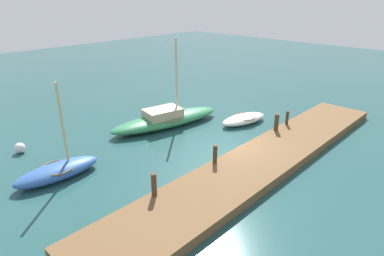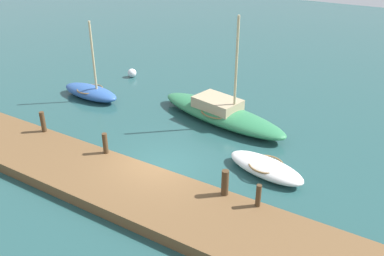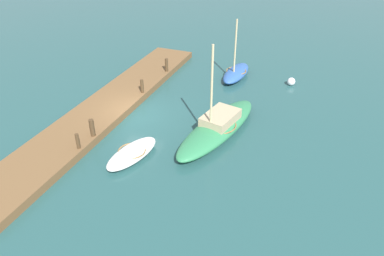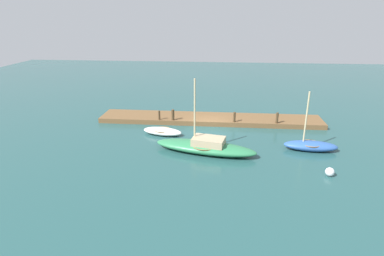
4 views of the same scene
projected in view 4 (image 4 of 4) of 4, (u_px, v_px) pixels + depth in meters
ground_plane at (209, 128)px, 28.31m from camera, size 84.00×84.00×0.00m
dock_platform at (210, 119)px, 30.15m from camera, size 20.90×3.16×0.45m
sailboat_green at (205, 146)px, 23.18m from camera, size 7.86×3.54×5.49m
rowboat_blue at (310, 145)px, 23.62m from camera, size 4.00×1.65×4.50m
rowboat_white at (162, 131)px, 26.73m from camera, size 3.63×2.06×0.59m
mooring_post_west at (277, 118)px, 28.12m from camera, size 0.22×0.22×0.98m
mooring_post_mid_west at (234, 117)px, 28.47m from camera, size 0.21×0.21×0.92m
mooring_post_mid_east at (173, 115)px, 28.96m from camera, size 0.26×0.26×0.99m
mooring_post_east at (159, 115)px, 29.10m from camera, size 0.19×0.19×0.86m
marker_buoy at (330, 172)px, 19.88m from camera, size 0.56×0.56×0.56m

